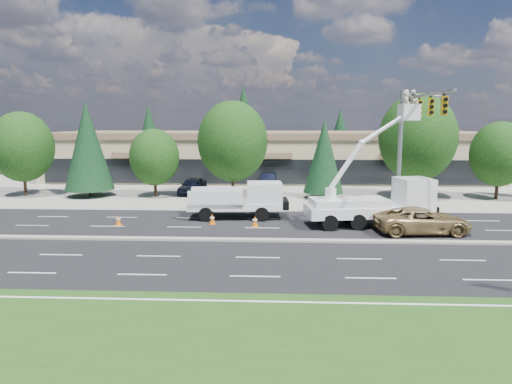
{
  "coord_description": "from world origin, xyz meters",
  "views": [
    {
      "loc": [
        0.93,
        -25.07,
        6.68
      ],
      "look_at": [
        -0.37,
        2.66,
        2.4
      ],
      "focal_mm": 32.0,
      "sensor_mm": 36.0,
      "label": 1
    }
  ],
  "objects_px": {
    "signal_mast": "(410,131)",
    "utility_pickup": "(242,203)",
    "minivan": "(422,221)",
    "bucket_truck": "(380,197)"
  },
  "relations": [
    {
      "from": "utility_pickup",
      "to": "minivan",
      "type": "distance_m",
      "value": 11.91
    },
    {
      "from": "bucket_truck",
      "to": "minivan",
      "type": "xyz_separation_m",
      "value": [
        2.15,
        -2.04,
        -1.05
      ]
    },
    {
      "from": "signal_mast",
      "to": "minivan",
      "type": "height_order",
      "value": "signal_mast"
    },
    {
      "from": "signal_mast",
      "to": "utility_pickup",
      "type": "bearing_deg",
      "value": -175.98
    },
    {
      "from": "utility_pickup",
      "to": "minivan",
      "type": "relative_size",
      "value": 1.17
    },
    {
      "from": "minivan",
      "to": "utility_pickup",
      "type": "bearing_deg",
      "value": 66.89
    },
    {
      "from": "signal_mast",
      "to": "minivan",
      "type": "distance_m",
      "value": 7.11
    },
    {
      "from": "signal_mast",
      "to": "utility_pickup",
      "type": "height_order",
      "value": "signal_mast"
    },
    {
      "from": "utility_pickup",
      "to": "bucket_truck",
      "type": "distance_m",
      "value": 9.32
    },
    {
      "from": "utility_pickup",
      "to": "bucket_truck",
      "type": "height_order",
      "value": "bucket_truck"
    }
  ]
}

